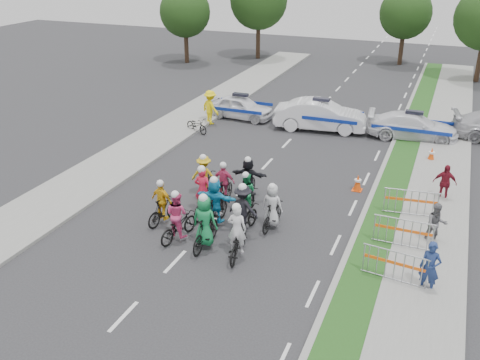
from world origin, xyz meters
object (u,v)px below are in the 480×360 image
at_px(rider_1, 205,227).
at_px(spectator_0, 430,268).
at_px(rider_6, 203,198).
at_px(police_car_1, 320,115).
at_px(rider_0, 237,239).
at_px(tree_3, 259,1).
at_px(rider_4, 243,214).
at_px(spectator_2, 445,183).
at_px(parked_bike, 197,125).
at_px(rider_5, 215,205).
at_px(rider_7, 272,210).
at_px(police_car_0, 241,107).
at_px(rider_2, 178,221).
at_px(police_car_2, 413,126).
at_px(rider_8, 246,198).
at_px(barrier_2, 410,204).
at_px(rider_9, 224,187).
at_px(tree_0, 185,12).
at_px(barrier_0, 394,267).
at_px(rider_10, 205,180).
at_px(cone_1, 431,155).
at_px(tree_4, 406,13).
at_px(cone_0, 358,183).
at_px(barrier_1, 403,234).
at_px(rider_11, 248,181).
at_px(rider_3, 163,206).
at_px(marshal_hiviz, 210,107).

bearing_deg(rider_1, spectator_0, -178.55).
bearing_deg(rider_6, police_car_1, -103.95).
xyz_separation_m(rider_0, tree_3, (-10.75, 30.91, 4.23)).
distance_m(rider_4, spectator_2, 8.41).
height_order(spectator_0, tree_3, tree_3).
bearing_deg(parked_bike, rider_4, -122.07).
xyz_separation_m(rider_5, rider_7, (1.99, 0.56, -0.12)).
xyz_separation_m(rider_6, police_car_0, (-3.26, 11.77, -0.01)).
relative_size(rider_2, police_car_1, 0.39).
bearing_deg(police_car_2, rider_8, 150.12).
distance_m(barrier_2, tree_3, 30.65).
bearing_deg(rider_9, tree_0, -61.69).
distance_m(rider_2, barrier_0, 7.29).
height_order(rider_10, spectator_0, rider_10).
distance_m(rider_10, police_car_2, 12.64).
distance_m(cone_1, tree_0, 26.60).
xyz_separation_m(rider_5, rider_10, (-1.37, 1.98, -0.09)).
bearing_deg(tree_4, police_car_1, -95.90).
relative_size(cone_0, tree_4, 0.11).
bearing_deg(police_car_1, barrier_1, -161.08).
relative_size(rider_2, rider_11, 1.06).
distance_m(rider_1, barrier_0, 6.17).
relative_size(barrier_1, cone_1, 2.86).
relative_size(spectator_2, parked_bike, 0.98).
bearing_deg(rider_5, rider_9, -74.47).
bearing_deg(barrier_1, rider_7, -176.38).
relative_size(rider_6, rider_8, 1.16).
height_order(rider_2, police_car_1, rider_2).
distance_m(police_car_2, tree_3, 22.80).
relative_size(cone_0, tree_3, 0.10).
height_order(police_car_2, spectator_2, spectator_2).
bearing_deg(barrier_2, barrier_0, -90.00).
xyz_separation_m(rider_0, rider_4, (-0.38, 1.47, 0.11)).
bearing_deg(rider_0, rider_9, -68.44).
distance_m(rider_8, rider_10, 2.23).
bearing_deg(police_car_0, cone_1, -100.54).
height_order(rider_8, barrier_0, rider_8).
xyz_separation_m(barrier_0, tree_3, (-15.70, 30.56, 4.33)).
bearing_deg(cone_1, rider_3, -130.88).
height_order(rider_10, tree_3, tree_3).
bearing_deg(tree_3, rider_5, -72.55).
height_order(rider_6, cone_0, rider_6).
height_order(tree_0, tree_3, tree_3).
xyz_separation_m(rider_0, barrier_0, (4.95, 0.36, -0.09)).
bearing_deg(rider_8, rider_6, 20.29).
bearing_deg(parked_bike, barrier_0, -108.20).
bearing_deg(police_car_1, parked_bike, 108.23).
xyz_separation_m(rider_0, parked_bike, (-6.79, 10.72, -0.24)).
height_order(rider_3, barrier_0, rider_3).
relative_size(spectator_2, marshal_hiviz, 0.80).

